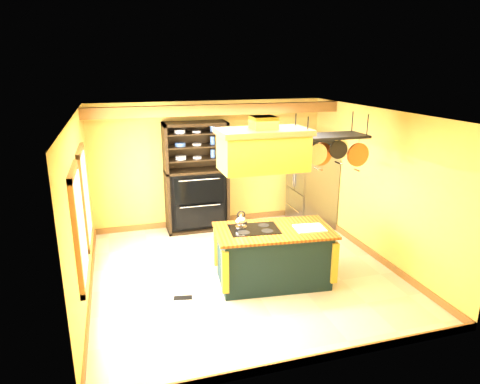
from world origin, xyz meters
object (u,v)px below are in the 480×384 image
refrigerator (311,185)px  hutch (196,189)px  kitchen_island (273,255)px  range_hood (263,148)px  pot_rack (331,144)px

refrigerator → hutch: hutch is taller
refrigerator → hutch: bearing=168.6°
kitchen_island → refrigerator: refrigerator is taller
kitchen_island → range_hood: size_ratio=1.44×
kitchen_island → pot_rack: (0.92, -0.00, 1.77)m
pot_rack → refrigerator: 2.71m
pot_rack → refrigerator: size_ratio=0.65×
hutch → pot_rack: bearing=-58.8°
pot_rack → hutch: 3.44m
kitchen_island → refrigerator: 2.84m
kitchen_island → pot_rack: pot_rack is taller
pot_rack → hutch: bearing=121.2°
kitchen_island → hutch: (-0.72, 2.71, 0.42)m
kitchen_island → refrigerator: (1.72, 2.22, 0.43)m
kitchen_island → range_hood: (-0.20, -0.00, 1.77)m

